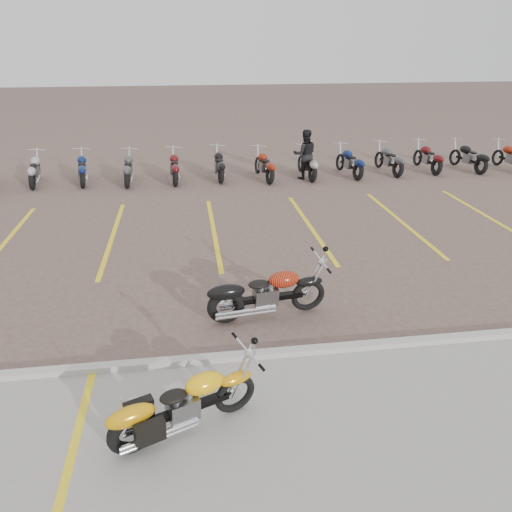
% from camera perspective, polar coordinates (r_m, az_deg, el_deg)
% --- Properties ---
extents(ground, '(100.00, 100.00, 0.00)m').
position_cam_1_polar(ground, '(10.07, -3.37, -5.20)').
color(ground, '#705A50').
rests_on(ground, ground).
extents(concrete_apron, '(60.00, 5.00, 0.01)m').
position_cam_1_polar(concrete_apron, '(6.52, 0.47, -24.46)').
color(concrete_apron, '#9E9B93').
rests_on(concrete_apron, ground).
extents(curb, '(60.00, 0.18, 0.12)m').
position_cam_1_polar(curb, '(8.35, -2.14, -11.43)').
color(curb, '#ADAAA3').
rests_on(curb, ground).
extents(parking_stripes, '(38.00, 5.50, 0.01)m').
position_cam_1_polar(parking_stripes, '(13.70, -4.85, 2.85)').
color(parking_stripes, yellow).
rests_on(parking_stripes, ground).
extents(apron_stripe, '(0.12, 5.00, 0.00)m').
position_cam_1_polar(apron_stripe, '(6.68, -21.59, -25.00)').
color(apron_stripe, yellow).
rests_on(apron_stripe, concrete_apron).
extents(yellow_cruiser, '(1.99, 0.91, 0.86)m').
position_cam_1_polar(yellow_cruiser, '(6.90, -8.59, -16.61)').
color(yellow_cruiser, black).
rests_on(yellow_cruiser, ground).
extents(flame_cruiser, '(2.29, 0.47, 0.94)m').
position_cam_1_polar(flame_cruiser, '(9.31, 0.93, -4.46)').
color(flame_cruiser, black).
rests_on(flame_cruiser, ground).
extents(person_b, '(0.93, 0.75, 1.81)m').
position_cam_1_polar(person_b, '(18.86, 5.62, 11.49)').
color(person_b, black).
rests_on(person_b, ground).
extents(bg_bike_row, '(22.24, 2.04, 1.10)m').
position_cam_1_polar(bg_bike_row, '(18.86, -1.80, 10.48)').
color(bg_bike_row, black).
rests_on(bg_bike_row, ground).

